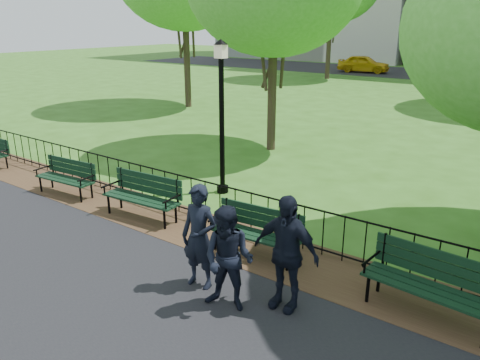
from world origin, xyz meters
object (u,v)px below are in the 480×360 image
Objects in this scene: sedan_silver at (470,66)px; park_bench_left_b at (67,173)px; park_bench_right_a at (433,278)px; lamppost at (222,113)px; taxi at (364,64)px; park_bench_main at (245,224)px; person_left at (199,237)px; person_right at (286,252)px; park_bench_left_a at (144,191)px; person_mid at (229,259)px.

park_bench_left_b is at bearing 169.73° from sedan_silver.
park_bench_right_a is at bearing -175.72° from sedan_silver.
lamppost is 0.89× the size of taxi.
park_bench_main is 34.08m from sedan_silver.
park_bench_left_b is at bearing 159.10° from person_left.
person_right is at bearing -13.60° from park_bench_left_b.
person_left is (5.44, -1.31, 0.33)m from park_bench_left_b.
taxi reaches higher than park_bench_right_a.
park_bench_main is at bearing 143.06° from person_right.
taxi is (-8.23, 29.50, -1.31)m from lamppost.
person_right is at bearing -144.94° from park_bench_right_a.
person_left reaches higher than taxi.
park_bench_main is at bearing -44.70° from lamppost.
person_left is 0.41× the size of taxi.
park_bench_right_a is (8.69, 0.05, 0.07)m from park_bench_left_b.
person_right is (1.48, -1.06, 0.32)m from park_bench_main.
park_bench_left_a is 1.17× the size of person_mid.
park_bench_right_a reaches higher than park_bench_left_a.
person_right reaches higher than park_bench_right_a.
lamppost is 30.65m from taxi.
lamppost reaches higher than park_bench_main.
person_left reaches higher than person_mid.
lamppost reaches higher than sedan_silver.
park_bench_left_a is at bearing -174.71° from taxi.
lamppost is 0.77× the size of sedan_silver.
sedan_silver reaches higher than taxi.
park_bench_main is at bearing 103.80° from person_mid.
lamppost is at bearing 75.10° from park_bench_left_a.
sedan_silver is (-3.65, 35.55, -0.02)m from person_mid.
park_bench_main is at bearing -6.29° from park_bench_left_a.
park_bench_left_b is at bearing -174.64° from park_bench_right_a.
park_bench_right_a is 34.73m from taxi.
person_right is at bearing -178.97° from sedan_silver.
person_mid is at bearing -66.82° from park_bench_main.
person_mid is at bearing -19.14° from park_bench_left_b.
park_bench_main is 3.61m from lamppost.
park_bench_left_a is 0.51× the size of lamppost.
sedan_silver is at bearing 81.88° from person_mid.
park_bench_right_a is at bearing -4.86° from park_bench_left_b.
person_mid is (3.59, -1.66, 0.22)m from park_bench_left_a.
person_mid is 35.73m from sedan_silver.
taxi is 8.05m from sedan_silver.
taxi is (-10.65, 33.18, -0.15)m from person_left.
sedan_silver is at bearing -83.17° from taxi.
sedan_silver is at bearing 105.29° from park_bench_right_a.
park_bench_left_b is at bearing 175.85° from park_bench_main.
person_right reaches higher than person_mid.
park_bench_left_a is 2.70m from lamppost.
park_bench_left_b is at bearing -179.26° from taxi.
park_bench_main is at bearing -170.16° from taxi.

